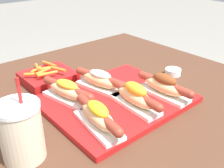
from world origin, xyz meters
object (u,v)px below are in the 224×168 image
(hot_dog_4, at_px, (100,80))
(fries_basket, at_px, (48,77))
(hot_dog_2, at_px, (164,86))
(hot_dog_3, at_px, (67,91))
(sauce_bowl, at_px, (173,72))
(hot_dog_1, at_px, (135,96))
(hot_dog_0, at_px, (98,116))
(serving_tray, at_px, (116,100))
(drink_cup, at_px, (21,132))

(hot_dog_4, height_order, fries_basket, hot_dog_4)
(hot_dog_2, relative_size, fries_basket, 1.21)
(hot_dog_3, height_order, sauce_bowl, hot_dog_3)
(hot_dog_1, bearing_deg, sauce_bowl, 16.61)
(hot_dog_0, bearing_deg, hot_dog_4, 50.25)
(hot_dog_4, bearing_deg, serving_tray, -88.74)
(hot_dog_1, bearing_deg, hot_dog_3, 128.99)
(serving_tray, bearing_deg, hot_dog_1, -85.13)
(serving_tray, xyz_separation_m, fries_basket, (-0.09, 0.28, 0.01))
(drink_cup, bearing_deg, serving_tray, 8.40)
(serving_tray, distance_m, hot_dog_1, 0.09)
(drink_cup, bearing_deg, hot_dog_1, -4.97)
(hot_dog_3, bearing_deg, hot_dog_1, -51.01)
(hot_dog_2, bearing_deg, hot_dog_1, 174.31)
(sauce_bowl, distance_m, fries_basket, 0.48)
(hot_dog_1, bearing_deg, hot_dog_2, -5.69)
(serving_tray, bearing_deg, hot_dog_4, 91.26)
(hot_dog_2, xyz_separation_m, hot_dog_4, (-0.13, 0.17, -0.00))
(hot_dog_1, relative_size, fries_basket, 1.21)
(fries_basket, bearing_deg, hot_dog_1, -74.51)
(hot_dog_4, height_order, sauce_bowl, hot_dog_4)
(hot_dog_0, height_order, drink_cup, drink_cup)
(hot_dog_2, height_order, fries_basket, hot_dog_2)
(hot_dog_4, relative_size, fries_basket, 1.19)
(hot_dog_2, distance_m, drink_cup, 0.45)
(hot_dog_0, bearing_deg, drink_cup, 168.34)
(hot_dog_3, height_order, fries_basket, hot_dog_3)
(hot_dog_1, bearing_deg, drink_cup, 175.03)
(serving_tray, relative_size, hot_dog_2, 2.00)
(hot_dog_1, xyz_separation_m, hot_dog_2, (0.12, -0.01, -0.00))
(sauce_bowl, bearing_deg, fries_basket, 146.40)
(sauce_bowl, relative_size, fries_basket, 0.34)
(serving_tray, relative_size, drink_cup, 2.12)
(hot_dog_3, distance_m, hot_dog_4, 0.12)
(hot_dog_1, distance_m, hot_dog_3, 0.21)
(drink_cup, bearing_deg, hot_dog_4, 21.26)
(serving_tray, relative_size, hot_dog_1, 2.00)
(hot_dog_2, relative_size, hot_dog_3, 1.02)
(sauce_bowl, bearing_deg, hot_dog_2, -151.03)
(hot_dog_3, distance_m, fries_basket, 0.20)
(hot_dog_1, distance_m, sauce_bowl, 0.32)
(serving_tray, relative_size, hot_dog_0, 2.01)
(hot_dog_2, bearing_deg, drink_cup, 174.85)
(hot_dog_0, xyz_separation_m, hot_dog_3, (0.01, 0.17, -0.00))
(hot_dog_1, distance_m, drink_cup, 0.34)
(hot_dog_0, xyz_separation_m, drink_cup, (-0.19, 0.04, 0.02))
(hot_dog_0, distance_m, hot_dog_2, 0.26)
(hot_dog_1, bearing_deg, fries_basket, 105.49)
(hot_dog_3, xyz_separation_m, sauce_bowl, (0.43, -0.07, -0.04))
(hot_dog_0, relative_size, hot_dog_4, 1.01)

